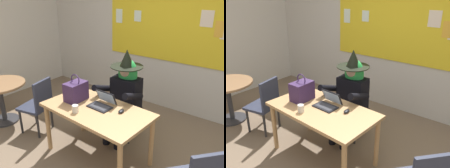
# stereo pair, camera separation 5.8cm
# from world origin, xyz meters

# --- Properties ---
(ground_plane) EXTENTS (24.00, 24.00, 0.00)m
(ground_plane) POSITION_xyz_m (0.00, 0.00, 0.00)
(ground_plane) COLOR #75604C
(wall_back_bulletin) EXTENTS (5.91, 2.15, 2.98)m
(wall_back_bulletin) POSITION_xyz_m (0.00, 2.11, 1.50)
(wall_back_bulletin) COLOR beige
(wall_back_bulletin) RESTS_ON ground
(desk_main) EXTENTS (1.45, 0.84, 0.74)m
(desk_main) POSITION_xyz_m (0.01, 0.14, 0.65)
(desk_main) COLOR tan
(desk_main) RESTS_ON ground
(chair_at_desk) EXTENTS (0.45, 0.45, 0.89)m
(chair_at_desk) POSITION_xyz_m (-0.01, 0.88, 0.50)
(chair_at_desk) COLOR black
(chair_at_desk) RESTS_ON ground
(person_costumed) EXTENTS (0.61, 0.71, 1.38)m
(person_costumed) POSITION_xyz_m (0.00, 0.76, 0.78)
(person_costumed) COLOR black
(person_costumed) RESTS_ON ground
(laptop) EXTENTS (0.32, 0.28, 0.19)m
(laptop) POSITION_xyz_m (0.02, 0.24, 0.79)
(laptop) COLOR black
(laptop) RESTS_ON desk_main
(computer_mouse) EXTENTS (0.07, 0.11, 0.03)m
(computer_mouse) POSITION_xyz_m (0.31, 0.25, 0.76)
(computer_mouse) COLOR black
(computer_mouse) RESTS_ON desk_main
(handbag) EXTENTS (0.20, 0.30, 0.38)m
(handbag) POSITION_xyz_m (-0.38, 0.16, 0.88)
(handbag) COLOR #38234C
(handbag) RESTS_ON desk_main
(coffee_mug) EXTENTS (0.08, 0.08, 0.09)m
(coffee_mug) POSITION_xyz_m (-0.14, -0.09, 0.79)
(coffee_mug) COLOR silver
(coffee_mug) RESTS_ON desk_main
(side_table_round) EXTENTS (0.85, 0.85, 0.71)m
(side_table_round) POSITION_xyz_m (-1.92, -0.13, 0.53)
(side_table_round) COLOR #8E6642
(side_table_round) RESTS_ON ground
(chair_spare_by_window) EXTENTS (0.51, 0.51, 0.90)m
(chair_spare_by_window) POSITION_xyz_m (-1.13, 0.06, 0.50)
(chair_spare_by_window) COLOR #2D3347
(chair_spare_by_window) RESTS_ON ground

